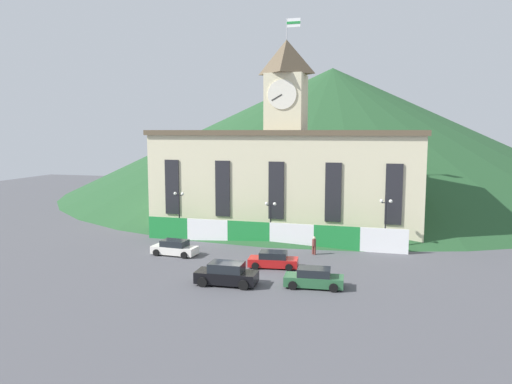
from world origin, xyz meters
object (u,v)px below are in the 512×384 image
street_lamp_right (179,205)px  street_lamp_far_right (386,214)px  street_lamp_left (271,213)px  car_green_wagon (314,278)px  car_white_taxi (175,248)px  car_red_sedan (273,260)px  pedestrian (314,245)px  car_black_suv (227,274)px

street_lamp_right → street_lamp_far_right: street_lamp_far_right is taller
street_lamp_left → car_green_wagon: 15.69m
car_white_taxi → car_red_sedan: 10.58m
car_green_wagon → pedestrian: pedestrian is taller
car_black_suv → car_red_sedan: (2.40, 5.87, -0.16)m
street_lamp_right → street_lamp_far_right: bearing=0.0°
car_white_taxi → pedestrian: (13.22, 3.91, 0.30)m
car_black_suv → car_green_wagon: bearing=7.3°
street_lamp_far_right → car_black_suv: size_ratio=1.07×
street_lamp_far_right → street_lamp_right: bearing=-180.0°
street_lamp_far_right → pedestrian: size_ratio=2.93×
street_lamp_right → car_red_sedan: size_ratio=1.16×
street_lamp_left → pedestrian: size_ratio=2.51×
street_lamp_left → car_green_wagon: (6.95, -13.81, -2.64)m
street_lamp_right → street_lamp_left: size_ratio=1.16×
street_lamp_left → car_black_suv: 15.20m
street_lamp_right → pedestrian: street_lamp_right is taller
street_lamp_right → car_white_taxi: street_lamp_right is taller
street_lamp_right → car_red_sedan: (13.25, -9.11, -3.15)m
street_lamp_left → car_black_suv: (0.12, -14.98, -2.53)m
street_lamp_far_right → car_green_wagon: street_lamp_far_right is taller
car_black_suv → pedestrian: 12.62m
street_lamp_left → car_black_suv: bearing=-89.5°
car_white_taxi → pedestrian: 13.79m
street_lamp_right → car_white_taxi: (2.80, -7.38, -3.13)m
street_lamp_far_right → pedestrian: 8.08m
car_white_taxi → car_red_sedan: size_ratio=1.01×
car_red_sedan → pedestrian: 6.30m
street_lamp_right → car_green_wagon: street_lamp_right is taller
car_black_suv → car_red_sedan: 6.34m
car_green_wagon → street_lamp_right: bearing=137.3°
pedestrian → car_red_sedan: bearing=5.8°
street_lamp_right → street_lamp_left: (10.72, 0.00, -0.46)m
car_green_wagon → car_red_sedan: size_ratio=1.03×
pedestrian → street_lamp_right: bearing=-70.2°
car_red_sedan → street_lamp_left: bearing=-81.3°
street_lamp_left → pedestrian: street_lamp_left is taller
car_red_sedan → pedestrian: (2.78, 5.64, 0.32)m
street_lamp_right → street_lamp_left: 10.73m
car_black_suv → car_white_taxi: bearing=134.1°
car_green_wagon → car_red_sedan: 6.45m
street_lamp_far_right → car_white_taxi: size_ratio=1.15×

